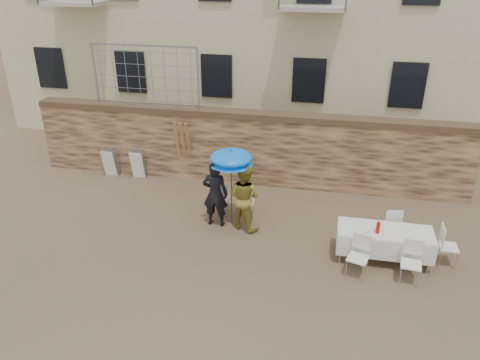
% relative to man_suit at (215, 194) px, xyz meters
% --- Properties ---
extents(ground, '(80.00, 80.00, 0.00)m').
position_rel_man_suit_xyz_m(ground, '(0.26, -2.32, -0.89)').
color(ground, brown).
rests_on(ground, ground).
extents(stone_wall, '(13.00, 0.50, 2.20)m').
position_rel_man_suit_xyz_m(stone_wall, '(0.26, 2.68, 0.21)').
color(stone_wall, brown).
rests_on(stone_wall, ground).
extents(chain_link_fence, '(3.20, 0.06, 1.80)m').
position_rel_man_suit_xyz_m(chain_link_fence, '(-2.74, 2.68, 2.21)').
color(chain_link_fence, gray).
rests_on(chain_link_fence, stone_wall).
extents(man_suit, '(0.65, 0.43, 1.77)m').
position_rel_man_suit_xyz_m(man_suit, '(0.00, 0.00, 0.00)').
color(man_suit, black).
rests_on(man_suit, ground).
extents(woman_dress, '(1.06, 0.97, 1.75)m').
position_rel_man_suit_xyz_m(woman_dress, '(0.75, 0.00, -0.01)').
color(woman_dress, gold).
rests_on(woman_dress, ground).
extents(umbrella, '(1.09, 1.09, 1.93)m').
position_rel_man_suit_xyz_m(umbrella, '(0.40, 0.10, 0.93)').
color(umbrella, '#3F3F44').
rests_on(umbrella, ground).
extents(couple_chair_left, '(0.55, 0.55, 0.96)m').
position_rel_man_suit_xyz_m(couple_chair_left, '(0.00, 0.55, -0.41)').
color(couple_chair_left, white).
rests_on(couple_chair_left, ground).
extents(couple_chair_right, '(0.53, 0.53, 0.96)m').
position_rel_man_suit_xyz_m(couple_chair_right, '(0.70, 0.55, -0.41)').
color(couple_chair_right, white).
rests_on(couple_chair_right, ground).
extents(banquet_table, '(2.10, 0.85, 0.78)m').
position_rel_man_suit_xyz_m(banquet_table, '(4.14, -0.74, -0.15)').
color(banquet_table, white).
rests_on(banquet_table, ground).
extents(soda_bottle, '(0.09, 0.09, 0.26)m').
position_rel_man_suit_xyz_m(soda_bottle, '(3.94, -0.89, 0.02)').
color(soda_bottle, red).
rests_on(soda_bottle, banquet_table).
extents(table_chair_front_left, '(0.60, 0.60, 0.96)m').
position_rel_man_suit_xyz_m(table_chair_front_left, '(3.54, -1.49, -0.41)').
color(table_chair_front_left, white).
rests_on(table_chair_front_left, ground).
extents(table_chair_front_right, '(0.53, 0.53, 0.96)m').
position_rel_man_suit_xyz_m(table_chair_front_right, '(4.64, -1.49, -0.41)').
color(table_chair_front_right, white).
rests_on(table_chair_front_right, ground).
extents(table_chair_back, '(0.56, 0.56, 0.96)m').
position_rel_man_suit_xyz_m(table_chair_back, '(4.34, 0.06, -0.41)').
color(table_chair_back, white).
rests_on(table_chair_back, ground).
extents(table_chair_side, '(0.48, 0.48, 0.96)m').
position_rel_man_suit_xyz_m(table_chair_side, '(5.54, -0.64, -0.41)').
color(table_chair_side, white).
rests_on(table_chair_side, ground).
extents(chair_stack_left, '(0.46, 0.40, 0.92)m').
position_rel_man_suit_xyz_m(chair_stack_left, '(-3.96, 2.34, -0.43)').
color(chair_stack_left, white).
rests_on(chair_stack_left, ground).
extents(chair_stack_right, '(0.46, 0.32, 0.92)m').
position_rel_man_suit_xyz_m(chair_stack_right, '(-3.06, 2.34, -0.43)').
color(chair_stack_right, white).
rests_on(chair_stack_right, ground).
extents(wood_planks, '(0.70, 0.20, 2.00)m').
position_rel_man_suit_xyz_m(wood_planks, '(-1.46, 2.41, 0.11)').
color(wood_planks, '#A37749').
rests_on(wood_planks, ground).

